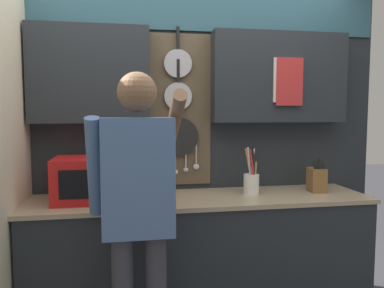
{
  "coord_description": "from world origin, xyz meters",
  "views": [
    {
      "loc": [
        -0.51,
        -2.55,
        1.51
      ],
      "look_at": [
        -0.03,
        0.18,
        1.27
      ],
      "focal_mm": 35.0,
      "sensor_mm": 36.0,
      "label": 1
    }
  ],
  "objects_px": {
    "knife_block": "(317,179)",
    "utensil_crock": "(251,182)",
    "person": "(138,200)",
    "microwave": "(95,179)"
  },
  "relations": [
    {
      "from": "utensil_crock",
      "to": "person",
      "type": "bearing_deg",
      "value": -146.25
    },
    {
      "from": "knife_block",
      "to": "person",
      "type": "relative_size",
      "value": 0.15
    },
    {
      "from": "person",
      "to": "knife_block",
      "type": "bearing_deg",
      "value": 22.45
    },
    {
      "from": "knife_block",
      "to": "utensil_crock",
      "type": "height_order",
      "value": "utensil_crock"
    },
    {
      "from": "microwave",
      "to": "person",
      "type": "bearing_deg",
      "value": -63.84
    },
    {
      "from": "utensil_crock",
      "to": "person",
      "type": "distance_m",
      "value": 1.0
    },
    {
      "from": "person",
      "to": "microwave",
      "type": "bearing_deg",
      "value": 116.16
    },
    {
      "from": "knife_block",
      "to": "person",
      "type": "bearing_deg",
      "value": -157.55
    },
    {
      "from": "microwave",
      "to": "utensil_crock",
      "type": "height_order",
      "value": "utensil_crock"
    },
    {
      "from": "person",
      "to": "utensil_crock",
      "type": "bearing_deg",
      "value": 33.75
    }
  ]
}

